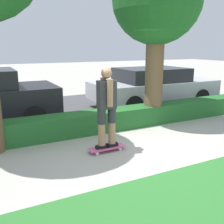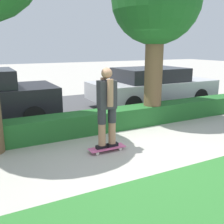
{
  "view_description": "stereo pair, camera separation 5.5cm",
  "coord_description": "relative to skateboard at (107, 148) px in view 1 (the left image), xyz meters",
  "views": [
    {
      "loc": [
        -2.64,
        -4.26,
        2.11
      ],
      "look_at": [
        -0.18,
        0.6,
        0.74
      ],
      "focal_mm": 42.0,
      "sensor_mm": 36.0,
      "label": 1
    },
    {
      "loc": [
        -2.69,
        -4.24,
        2.11
      ],
      "look_at": [
        -0.18,
        0.6,
        0.74
      ],
      "focal_mm": 42.0,
      "sensor_mm": 36.0,
      "label": 2
    }
  ],
  "objects": [
    {
      "name": "street_asphalt",
      "position": [
        0.45,
        3.9,
        -0.07
      ],
      "size": [
        12.93,
        5.0,
        0.01
      ],
      "color": "#474749",
      "rests_on": "ground_plane"
    },
    {
      "name": "skateboard",
      "position": [
        0.0,
        0.0,
        0.0
      ],
      "size": [
        0.77,
        0.24,
        0.09
      ],
      "color": "#DB5B93",
      "rests_on": "ground_plane"
    },
    {
      "name": "ground_plane",
      "position": [
        0.45,
        -0.3,
        -0.07
      ],
      "size": [
        60.0,
        60.0,
        0.0
      ],
      "primitive_type": "plane",
      "color": "#ADA89E"
    },
    {
      "name": "hedge_row",
      "position": [
        0.45,
        1.3,
        0.19
      ],
      "size": [
        12.93,
        0.6,
        0.52
      ],
      "color": "#236028",
      "rests_on": "ground_plane"
    },
    {
      "name": "parked_car_middle",
      "position": [
        3.38,
        3.15,
        0.66
      ],
      "size": [
        4.58,
        2.01,
        1.36
      ],
      "rotation": [
        0.0,
        0.0,
        -0.0
      ],
      "color": "#B7B7BC",
      "rests_on": "ground_plane"
    },
    {
      "name": "tree_mid",
      "position": [
        2.03,
        1.25,
        3.11
      ],
      "size": [
        2.29,
        2.29,
        4.42
      ],
      "color": "brown",
      "rests_on": "ground_plane"
    },
    {
      "name": "skater_person",
      "position": [
        -0.0,
        0.0,
        0.88
      ],
      "size": [
        0.49,
        0.42,
        1.63
      ],
      "color": "black",
      "rests_on": "skateboard"
    }
  ]
}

